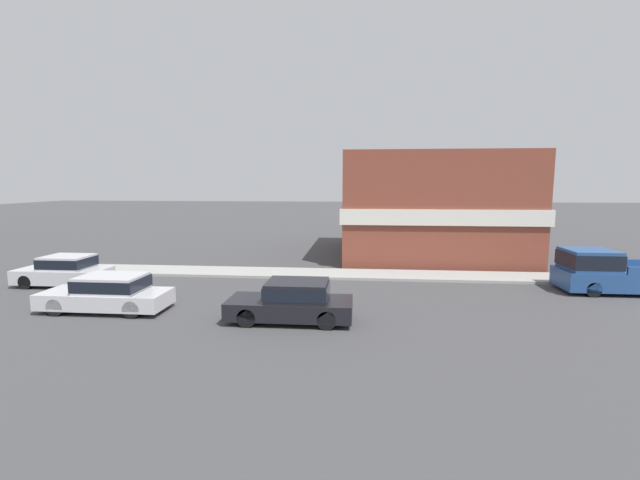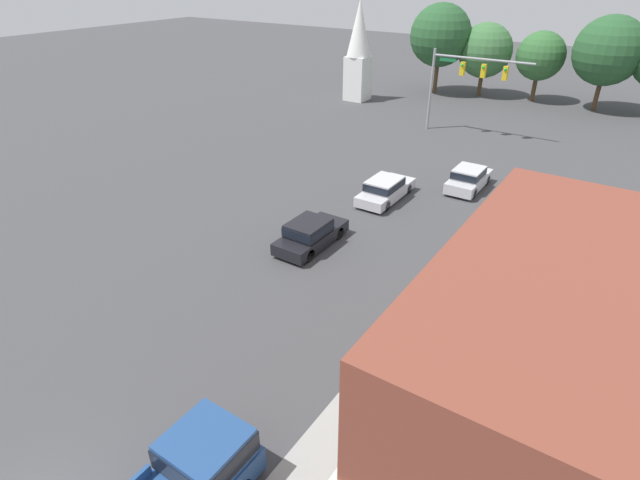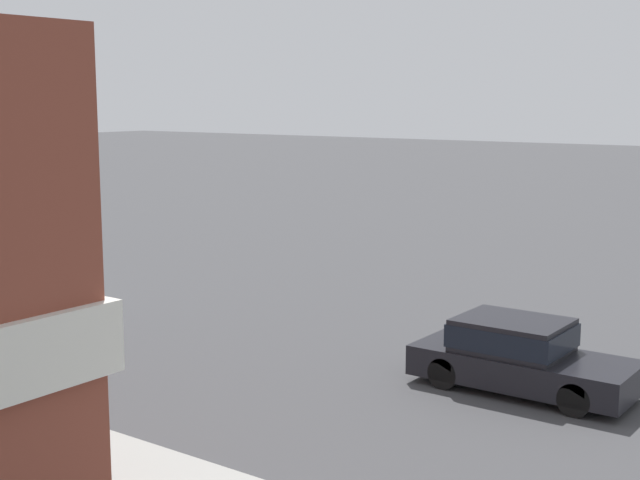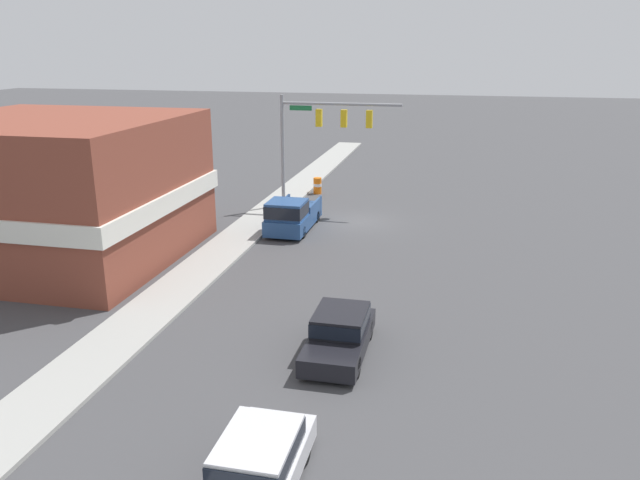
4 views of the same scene
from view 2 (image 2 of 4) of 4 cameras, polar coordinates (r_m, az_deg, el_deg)
name	(u,v)px [view 2 (image 2 of 4)]	position (r m, az deg, el deg)	size (l,w,h in m)	color
far_signal_assembly	(465,74)	(44.55, 16.28, 17.75)	(8.22, 0.49, 6.75)	gray
car_lead	(310,233)	(25.77, -1.14, 0.80)	(1.87, 4.49, 1.48)	black
car_oncoming	(469,178)	(33.96, 16.63, 6.81)	(1.82, 4.27, 1.49)	black
car_second_ahead	(385,189)	(31.28, 7.47, 5.84)	(1.84, 4.85, 1.43)	black
church_steeple	(359,49)	(55.05, 4.44, 20.94)	(2.48, 2.48, 9.88)	white
backdrop_tree_left_far	(440,35)	(59.38, 13.61, 21.79)	(6.51, 6.51, 9.36)	#4C3823
backdrop_tree_left_mid	(485,50)	(59.67, 18.36, 19.87)	(5.63, 5.63, 7.54)	#4C3823
backdrop_tree_center	(541,56)	(58.92, 23.91, 18.67)	(4.87, 4.87, 7.02)	#4C3823
backdrop_tree_right_mid	(609,51)	(57.36, 30.11, 18.20)	(6.41, 6.41, 8.86)	#4C3823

